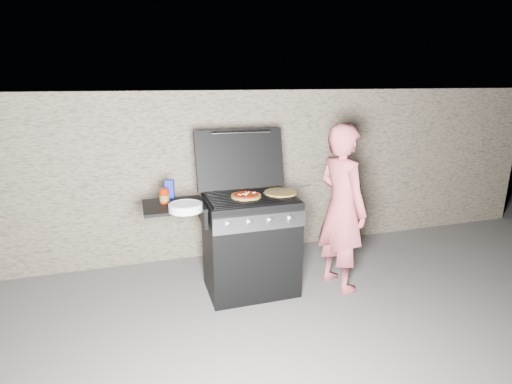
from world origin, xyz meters
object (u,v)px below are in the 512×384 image
object	(u,v)px
pizza_topped	(246,195)
person	(342,208)
gas_grill	(224,248)
sauce_jar	(164,196)

from	to	relation	value
pizza_topped	person	distance (m)	0.89
pizza_topped	person	size ratio (longest dim) A/B	0.17
gas_grill	person	xyz separation A→B (m)	(1.07, -0.16, 0.32)
pizza_topped	sauce_jar	bearing A→B (deg)	174.80
pizza_topped	sauce_jar	size ratio (longest dim) A/B	2.16
pizza_topped	sauce_jar	world-z (taller)	sauce_jar
sauce_jar	pizza_topped	bearing A→B (deg)	-5.20
gas_grill	sauce_jar	bearing A→B (deg)	172.14
sauce_jar	person	size ratio (longest dim) A/B	0.08
pizza_topped	person	xyz separation A→B (m)	(0.86, -0.16, -0.15)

